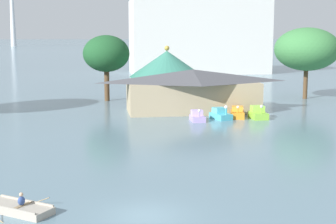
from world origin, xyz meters
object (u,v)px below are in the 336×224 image
Objects in this scene: pedal_boat_orange at (237,113)px; pedal_boat_lime at (258,114)px; shoreline_tree_right at (307,49)px; background_building_block at (198,34)px; pedal_boat_lavender at (197,117)px; boathouse at (193,90)px; rowboat_with_rower at (18,208)px; shoreline_tree_mid at (106,54)px; green_roof_pavilion at (167,73)px; pedal_boat_cyan at (221,114)px.

pedal_boat_lime is at bearing 80.55° from pedal_boat_orange.
background_building_block is (-5.23, 51.90, 2.21)m from shoreline_tree_right.
boathouse reaches higher than pedal_boat_lavender.
shoreline_tree_mid is at bearing -61.14° from rowboat_with_rower.
pedal_boat_lime is 17.34m from green_roof_pavilion.
rowboat_with_rower is 33.03m from pedal_boat_cyan.
green_roof_pavilion is at bearing -150.61° from pedal_boat_lime.
green_roof_pavilion reaches higher than pedal_boat_orange.
pedal_boat_lavender is at bearing -139.88° from shoreline_tree_right.
pedal_boat_lavender is 0.23× the size of green_roof_pavilion.
pedal_boat_lavender is 0.79× the size of pedal_boat_cyan.
pedal_boat_lime is (4.29, -0.33, 0.06)m from pedal_boat_cyan.
green_roof_pavilion reaches higher than pedal_boat_cyan.
rowboat_with_rower is 1.36× the size of pedal_boat_cyan.
shoreline_tree_right is (29.16, -2.02, 0.57)m from shoreline_tree_mid.
boathouse is (-2.07, 5.81, 2.22)m from pedal_boat_cyan.
rowboat_with_rower is 0.39× the size of shoreline_tree_right.
pedal_boat_lavender is 7.21m from boathouse.
pedal_boat_cyan is 0.32× the size of shoreline_tree_mid.
background_building_block is (9.59, 67.01, 8.99)m from pedal_boat_orange.
rowboat_with_rower is 0.44× the size of shoreline_tree_mid.
pedal_boat_lavender is 21.84m from shoreline_tree_mid.
background_building_block is at bearing 174.01° from pedal_boat_lime.
boathouse is 0.51× the size of background_building_block.
boathouse is 63.73m from background_building_block.
shoreline_tree_right reaches higher than pedal_boat_lime.
background_building_block reaches higher than rowboat_with_rower.
shoreline_tree_mid reaches higher than green_roof_pavilion.
pedal_boat_cyan is 6.55m from boathouse.
pedal_boat_lavender is at bearing -84.50° from pedal_boat_lime.
shoreline_tree_right reaches higher than boathouse.
pedal_boat_cyan is (18.31, 27.49, 0.29)m from rowboat_with_rower.
boathouse is at bearing -177.73° from pedal_boat_cyan.
rowboat_with_rower is at bearing -129.21° from shoreline_tree_right.
shoreline_tree_mid reaches higher than pedal_boat_cyan.
background_building_block is (23.93, 49.89, 2.79)m from shoreline_tree_mid.
pedal_boat_lavender is 0.23× the size of shoreline_tree_right.
green_roof_pavilion is 1.00× the size of shoreline_tree_right.
shoreline_tree_right is at bearing -3.96° from shoreline_tree_mid.
pedal_boat_cyan is at bearing -137.15° from shoreline_tree_right.
pedal_boat_cyan is (2.88, 0.99, 0.03)m from pedal_boat_lavender.
green_roof_pavilion is 9.21m from shoreline_tree_mid.
background_building_block reaches higher than shoreline_tree_right.
rowboat_with_rower is 56.26m from shoreline_tree_right.
boathouse reaches higher than pedal_boat_cyan.
pedal_boat_orange is at bearing -98.14° from background_building_block.
background_building_block reaches higher than boathouse.
rowboat_with_rower is 44.54m from green_roof_pavilion.
green_roof_pavilion is (-1.89, 8.68, 1.46)m from boathouse.
green_roof_pavilion is (-3.96, 14.49, 3.68)m from pedal_boat_cyan.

